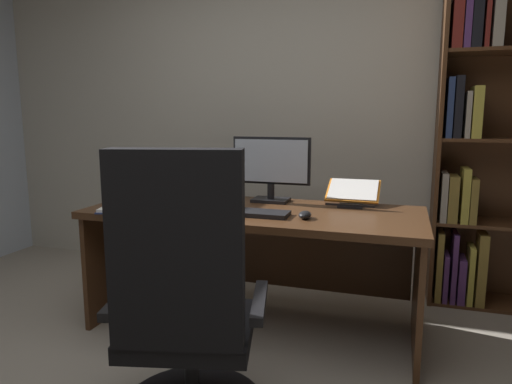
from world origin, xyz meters
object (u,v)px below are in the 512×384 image
at_px(bookshelf, 493,143).
at_px(reading_stand_with_book, 353,192).
at_px(keyboard, 250,213).
at_px(computer_mouse, 305,215).
at_px(open_binder, 142,207).
at_px(pen, 212,203).
at_px(office_chair, 185,317).
at_px(desk, 258,237).
at_px(laptop, 194,189).
at_px(monitor, 271,169).
at_px(notepad, 209,205).

height_order(bookshelf, reading_stand_with_book, bookshelf).
height_order(keyboard, computer_mouse, computer_mouse).
xyz_separation_m(bookshelf, reading_stand_with_book, (-0.82, -0.47, -0.28)).
bearing_deg(computer_mouse, open_binder, -176.94).
bearing_deg(pen, open_binder, -146.94).
xyz_separation_m(bookshelf, office_chair, (-1.31, -1.75, -0.59)).
height_order(desk, reading_stand_with_book, reading_stand_with_book).
height_order(desk, office_chair, office_chair).
height_order(office_chair, laptop, office_chair).
distance_m(monitor, reading_stand_with_book, 0.51).
height_order(office_chair, open_binder, office_chair).
distance_m(laptop, notepad, 0.33).
xyz_separation_m(desk, notepad, (-0.29, -0.06, 0.19)).
xyz_separation_m(office_chair, notepad, (-0.32, 0.97, 0.24)).
xyz_separation_m(desk, open_binder, (-0.61, -0.28, 0.20)).
distance_m(reading_stand_with_book, notepad, 0.87).
relative_size(reading_stand_with_book, notepad, 1.49).
distance_m(bookshelf, office_chair, 2.26).
xyz_separation_m(computer_mouse, reading_stand_with_book, (0.19, 0.48, 0.05)).
relative_size(office_chair, notepad, 5.40).
xyz_separation_m(office_chair, reading_stand_with_book, (0.49, 1.28, 0.30)).
height_order(desk, open_binder, open_binder).
bearing_deg(notepad, open_binder, -145.33).
bearing_deg(reading_stand_with_book, laptop, -176.20).
distance_m(desk, office_chair, 1.04).
bearing_deg(monitor, laptop, 179.48).
relative_size(keyboard, open_binder, 0.84).
bearing_deg(bookshelf, keyboard, -144.05).
distance_m(monitor, notepad, 0.44).
bearing_deg(reading_stand_with_book, notepad, -158.89).
bearing_deg(desk, pen, -166.85).
height_order(notepad, pen, pen).
bearing_deg(pen, computer_mouse, -15.92).
bearing_deg(reading_stand_with_book, bookshelf, 29.72).
xyz_separation_m(notepad, pen, (0.02, 0.00, 0.01)).
relative_size(keyboard, computer_mouse, 4.04).
bearing_deg(desk, monitor, 80.87).
relative_size(keyboard, notepad, 2.00).
relative_size(monitor, reading_stand_with_book, 1.56).
relative_size(monitor, computer_mouse, 4.70).
distance_m(laptop, keyboard, 0.67).
bearing_deg(monitor, notepad, -142.92).
bearing_deg(office_chair, notepad, 94.48).
height_order(reading_stand_with_book, pen, reading_stand_with_book).
distance_m(office_chair, laptop, 1.36).
relative_size(keyboard, pen, 3.00).
height_order(desk, keyboard, keyboard).
xyz_separation_m(reading_stand_with_book, open_binder, (-1.13, -0.53, -0.06)).
bearing_deg(pen, keyboard, -29.80).
bearing_deg(desk, keyboard, -83.04).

